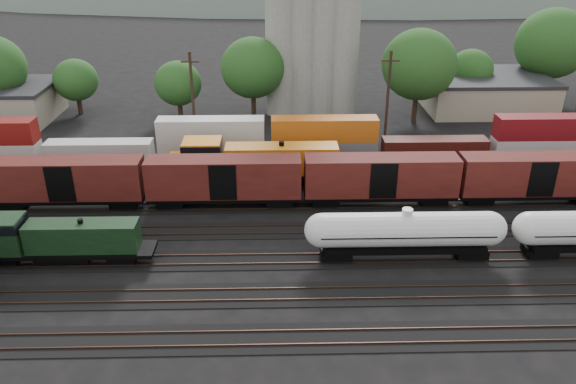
{
  "coord_description": "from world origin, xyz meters",
  "views": [
    {
      "loc": [
        -1.91,
        -45.17,
        25.44
      ],
      "look_at": [
        -0.79,
        2.0,
        3.0
      ],
      "focal_mm": 35.0,
      "sensor_mm": 36.0,
      "label": 1
    }
  ],
  "objects_px": {
    "green_locomotive": "(51,239)",
    "orange_locomotive": "(250,162)",
    "tank_car_a": "(405,231)",
    "grain_silo": "(311,36)"
  },
  "relations": [
    {
      "from": "green_locomotive",
      "to": "orange_locomotive",
      "type": "bearing_deg",
      "value": 43.67
    },
    {
      "from": "tank_car_a",
      "to": "green_locomotive",
      "type": "bearing_deg",
      "value": -180.0
    },
    {
      "from": "green_locomotive",
      "to": "tank_car_a",
      "type": "xyz_separation_m",
      "value": [
        29.12,
        0.0,
        0.31
      ]
    },
    {
      "from": "grain_silo",
      "to": "green_locomotive",
      "type": "bearing_deg",
      "value": -119.98
    },
    {
      "from": "green_locomotive",
      "to": "tank_car_a",
      "type": "bearing_deg",
      "value": 0.0
    },
    {
      "from": "green_locomotive",
      "to": "tank_car_a",
      "type": "relative_size",
      "value": 0.9
    },
    {
      "from": "tank_car_a",
      "to": "orange_locomotive",
      "type": "relative_size",
      "value": 0.85
    },
    {
      "from": "green_locomotive",
      "to": "tank_car_a",
      "type": "height_order",
      "value": "tank_car_a"
    },
    {
      "from": "tank_car_a",
      "to": "grain_silo",
      "type": "relative_size",
      "value": 0.58
    },
    {
      "from": "green_locomotive",
      "to": "orange_locomotive",
      "type": "height_order",
      "value": "orange_locomotive"
    }
  ]
}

